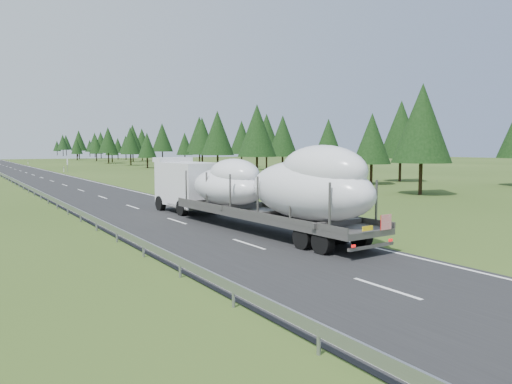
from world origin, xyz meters
TOP-DOWN VIEW (x-y plane):
  - ground at (0.00, 0.00)m, footprint 400.00×400.00m
  - road_surface at (0.00, 100.00)m, footprint 10.00×400.00m
  - marker_posts at (6.50, 155.00)m, footprint 0.13×350.08m
  - highway_sign at (7.20, 80.00)m, footprint 0.08×0.90m
  - tree_line_right at (39.56, 111.71)m, footprint 26.47×326.98m
  - boat_truck at (2.50, 3.69)m, footprint 3.93×21.66m

SIDE VIEW (x-z plane):
  - ground at x=0.00m, z-range 0.00..0.00m
  - road_surface at x=0.00m, z-range 0.00..0.02m
  - marker_posts at x=6.50m, z-range 0.04..1.04m
  - highway_sign at x=7.20m, z-range 0.51..3.11m
  - boat_truck at x=2.50m, z-range 0.09..4.94m
  - tree_line_right at x=39.56m, z-range 0.73..13.29m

